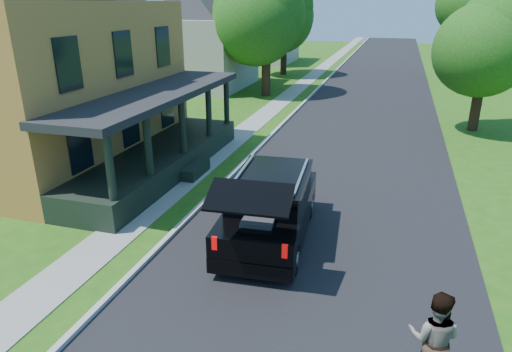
% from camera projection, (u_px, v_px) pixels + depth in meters
% --- Properties ---
extents(ground, '(140.00, 140.00, 0.00)m').
position_uv_depth(ground, '(304.00, 290.00, 10.43)').
color(ground, '#205711').
rests_on(ground, ground).
extents(street, '(8.00, 120.00, 0.02)m').
position_uv_depth(street, '(368.00, 108.00, 28.29)').
color(street, black).
rests_on(street, ground).
extents(curb, '(0.15, 120.00, 0.12)m').
position_uv_depth(curb, '(304.00, 104.00, 29.39)').
color(curb, '#A8A8A3').
rests_on(curb, ground).
extents(sidewalk, '(1.30, 120.00, 0.03)m').
position_uv_depth(sidewalk, '(280.00, 102.00, 29.82)').
color(sidewalk, gray).
rests_on(sidewalk, ground).
extents(front_walk, '(6.50, 1.20, 0.03)m').
position_uv_depth(front_walk, '(102.00, 165.00, 18.39)').
color(front_walk, gray).
rests_on(front_walk, ground).
extents(main_house, '(15.56, 15.56, 10.10)m').
position_uv_depth(main_house, '(12.00, 36.00, 17.52)').
color(main_house, '#B97036').
rests_on(main_house, ground).
extents(neighbor_house_mid, '(12.78, 12.78, 8.30)m').
position_uv_depth(neighbor_house_mid, '(192.00, 30.00, 34.05)').
color(neighbor_house_mid, '#B5ADA1').
rests_on(neighbor_house_mid, ground).
extents(neighbor_house_far, '(12.78, 12.78, 8.30)m').
position_uv_depth(neighbor_house_far, '(255.00, 21.00, 48.33)').
color(neighbor_house_far, '#B5ADA1').
rests_on(neighbor_house_far, ground).
extents(black_suv, '(2.37, 5.37, 2.45)m').
position_uv_depth(black_suv, '(270.00, 207.00, 12.38)').
color(black_suv, black).
rests_on(black_suv, ground).
extents(skateboarder, '(0.90, 0.75, 1.64)m').
position_uv_depth(skateboarder, '(434.00, 339.00, 6.98)').
color(skateboarder, black).
rests_on(skateboarder, ground).
extents(tree_left_mid, '(7.67, 7.44, 9.36)m').
position_uv_depth(tree_left_mid, '(266.00, 6.00, 29.89)').
color(tree_left_mid, black).
rests_on(tree_left_mid, ground).
extents(tree_left_far, '(8.03, 7.86, 8.98)m').
position_uv_depth(tree_left_far, '(284.00, 8.00, 39.20)').
color(tree_left_far, black).
rests_on(tree_left_far, ground).
extents(tree_right_near, '(4.72, 4.49, 6.94)m').
position_uv_depth(tree_right_near, '(487.00, 36.00, 21.75)').
color(tree_right_near, black).
rests_on(tree_right_near, ground).
extents(tree_right_far, '(5.40, 5.61, 7.23)m').
position_uv_depth(tree_right_far, '(474.00, 14.00, 49.82)').
color(tree_right_far, black).
rests_on(tree_right_far, ground).
extents(utility_pole_far, '(1.45, 0.26, 7.54)m').
position_uv_depth(utility_pole_far, '(458.00, 33.00, 34.92)').
color(utility_pole_far, '#412A1E').
rests_on(utility_pole_far, ground).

